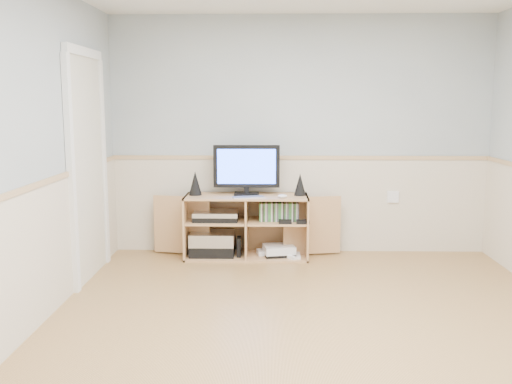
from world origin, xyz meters
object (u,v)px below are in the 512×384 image
media_cabinet (247,225)px  game_consoles (278,251)px  monitor (247,168)px  keyboard (249,197)px

media_cabinet → game_consoles: bearing=-11.9°
media_cabinet → game_consoles: size_ratio=4.29×
monitor → game_consoles: monitor is taller
media_cabinet → monitor: (0.00, -0.01, 0.60)m
keyboard → monitor: bearing=83.2°
game_consoles → keyboard: bearing=-157.0°
monitor → game_consoles: 0.92m
media_cabinet → game_consoles: (0.33, -0.07, -0.26)m
keyboard → game_consoles: keyboard is taller
monitor → keyboard: size_ratio=2.17×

